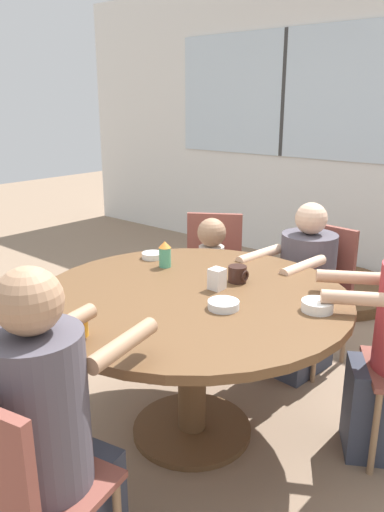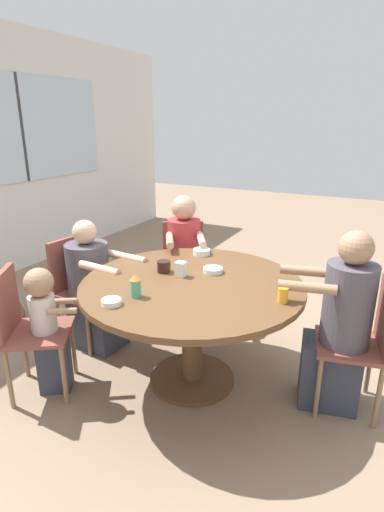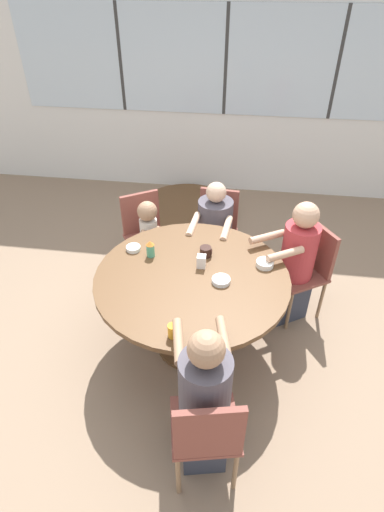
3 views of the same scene
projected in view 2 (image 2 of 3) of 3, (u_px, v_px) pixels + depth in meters
name	position (u px, v px, depth m)	size (l,w,h in m)	color
ground_plane	(192.00, 379.00, 2.87)	(16.00, 16.00, 0.00)	#8C725B
dining_table	(192.00, 301.00, 2.67)	(1.47, 1.47, 0.76)	brown
chair_for_woman_green_shirt	(183.00, 260.00, 3.74)	(0.55, 0.55, 0.87)	brown
chair_for_man_blue_shirt	(78.00, 281.00, 3.26)	(0.43, 0.43, 0.87)	brown
chair_for_man_teal_shirt	(367.00, 336.00, 2.43)	(0.48, 0.48, 0.87)	brown
chair_for_toddler	(23.00, 322.00, 2.59)	(0.55, 0.55, 0.87)	brown
person_woman_green_shirt	(184.00, 265.00, 3.58)	(0.59, 0.52, 1.16)	#333847
person_man_blue_shirt	(93.00, 292.00, 3.19)	(0.39, 0.64, 1.05)	#333847
person_man_teal_shirt	(339.00, 330.00, 2.46)	(0.41, 0.59, 1.17)	#333847
person_toddler	(48.00, 330.00, 2.63)	(0.31, 0.35, 0.89)	#333847
coffee_mug	(164.00, 266.00, 2.78)	(0.10, 0.09, 0.08)	black
sippy_cup	(136.00, 285.00, 2.38)	(0.07, 0.07, 0.14)	#4CA57F
juice_glass	(283.00, 295.00, 2.31)	(0.06, 0.06, 0.09)	gold
milk_carton_small	(181.00, 269.00, 2.70)	(0.07, 0.07, 0.10)	silver
bowl_white_shallow	(202.00, 252.00, 3.15)	(0.14, 0.14, 0.04)	white
bowl_cereal	(111.00, 302.00, 2.29)	(0.12, 0.12, 0.03)	white
bowl_fruit	(213.00, 270.00, 2.78)	(0.14, 0.14, 0.03)	silver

